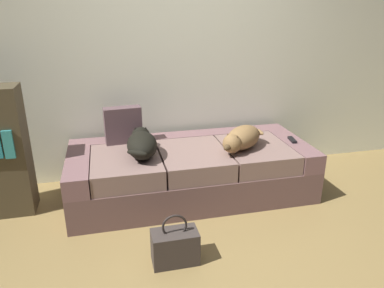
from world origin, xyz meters
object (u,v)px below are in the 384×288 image
Objects in this scene: tv_remote at (292,140)px; handbag at (175,246)px; dog_tan at (241,138)px; couch at (191,171)px; throw_pillow at (123,125)px; dog_dark at (142,143)px.

handbag is (-1.32, -0.89, -0.36)m from tv_remote.
couch is at bearing 160.96° from dog_tan.
throw_pillow is at bearing 101.28° from handbag.
throw_pillow is at bearing 176.74° from tv_remote.
throw_pillow is 1.35m from handbag.
tv_remote reaches higher than couch.
tv_remote reaches higher than handbag.
couch is 6.46× the size of throw_pillow.
dog_tan is at bearing 46.26° from handbag.
dog_tan is at bearing -22.69° from throw_pillow.
dog_tan is 3.43× the size of tv_remote.
throw_pillow reaches higher than tv_remote.
couch is 5.81× the size of handbag.
handbag is at bearing -133.74° from dog_tan.
dog_dark is 1.79× the size of throw_pillow.
throw_pillow is (-1.01, 0.42, 0.07)m from dog_tan.
throw_pillow reaches higher than couch.
dog_dark reaches higher than tv_remote.
dog_dark reaches higher than couch.
dog_dark is 4.07× the size of tv_remote.
throw_pillow reaches higher than handbag.
dog_tan is (0.43, -0.15, 0.34)m from couch.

